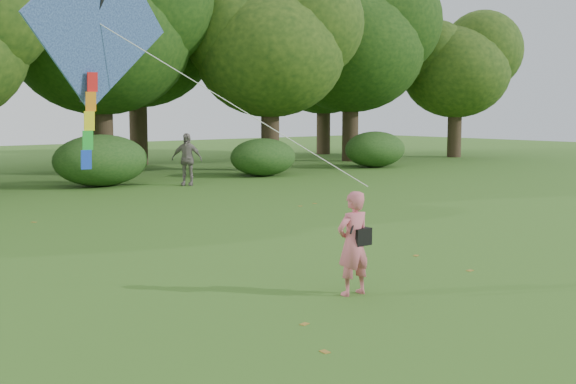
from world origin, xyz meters
TOP-DOWN VIEW (x-y plane):
  - ground at (0.00, 0.00)m, footprint 100.00×100.00m
  - man_kite_flyer at (-0.74, 1.00)m, footprint 0.60×0.41m
  - bystander_right at (5.54, 16.14)m, footprint 1.13×1.12m
  - crossbody_bag at (-0.63, 0.97)m, footprint 0.43×0.20m
  - flying_kite at (-3.96, 2.61)m, footprint 4.63×2.00m
  - tree_line at (1.67, 22.88)m, footprint 54.70×15.30m
  - fallen_leaves at (0.33, 3.24)m, footprint 11.64×13.82m

SIDE VIEW (x-z plane):
  - ground at x=0.00m, z-range 0.00..0.00m
  - fallen_leaves at x=0.33m, z-range 0.00..0.01m
  - man_kite_flyer at x=-0.74m, z-range 0.00..1.57m
  - crossbody_bag at x=-0.63m, z-range 0.56..1.22m
  - bystander_right at x=5.54m, z-range 0.00..1.92m
  - flying_kite at x=-3.96m, z-range 2.13..5.62m
  - tree_line at x=1.67m, z-range 0.86..10.35m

